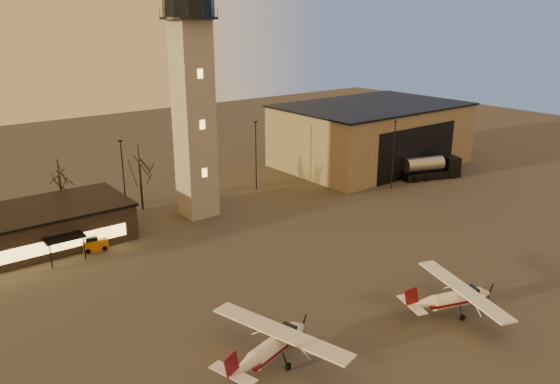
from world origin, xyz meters
The scene contains 10 objects.
ground centered at (0.00, 0.00, 0.00)m, with size 220.00×220.00×0.00m, color #3A3836.
control_tower centered at (0.00, 30.00, 16.33)m, with size 6.80×6.80×32.60m.
hangar centered at (36.00, 33.98, 5.15)m, with size 30.60×20.60×10.30m.
terminal centered at (-21.99, 31.98, 2.16)m, with size 25.40×12.20×4.30m.
light_poles centered at (0.50, 31.00, 5.41)m, with size 58.50×12.25×10.14m.
tree_row centered at (-13.70, 39.16, 5.94)m, with size 37.20×9.20×8.80m.
cessna_front centered at (5.50, -5.22, 1.08)m, with size 9.23×11.30×3.16m.
cessna_rear centered at (-11.08, -1.18, 1.14)m, with size 9.67×12.02×3.33m.
fuel_truck centered at (37.00, 21.98, 1.40)m, with size 9.94×5.69×3.55m.
service_cart centered at (-14.67, 27.01, 0.64)m, with size 2.82×2.02×1.67m.
Camera 1 is at (-32.18, -28.84, 24.49)m, focal length 35.00 mm.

